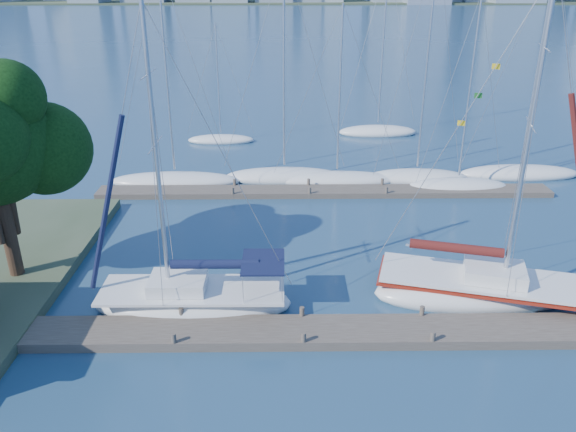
{
  "coord_description": "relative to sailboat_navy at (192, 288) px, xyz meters",
  "views": [
    {
      "loc": [
        -0.81,
        -18.87,
        13.44
      ],
      "look_at": [
        -0.54,
        4.0,
        3.58
      ],
      "focal_mm": 35.0,
      "sensor_mm": 36.0,
      "label": 1
    }
  ],
  "objects": [
    {
      "name": "bg_boat_6",
      "position": [
        -1.41,
        26.66,
        -0.8
      ],
      "size": [
        5.82,
        2.1,
        10.17
      ],
      "rotation": [
        0.0,
        0.0,
        -0.03
      ],
      "color": "silver",
      "rests_on": "ground"
    },
    {
      "name": "bg_boat_5",
      "position": [
        21.08,
        17.26,
        -0.72
      ],
      "size": [
        8.64,
        2.49,
        15.35
      ],
      "rotation": [
        0.0,
        0.0,
        -0.01
      ],
      "color": "silver",
      "rests_on": "ground"
    },
    {
      "name": "bg_boat_3",
      "position": [
        13.42,
        16.49,
        -0.71
      ],
      "size": [
        7.59,
        5.1,
        15.91
      ],
      "rotation": [
        0.0,
        0.0,
        0.42
      ],
      "color": "silver",
      "rests_on": "ground"
    },
    {
      "name": "ground",
      "position": [
        4.69,
        -2.11,
        -1.02
      ],
      "size": [
        700.0,
        700.0,
        0.0
      ],
      "primitive_type": "plane",
      "color": "navy",
      "rests_on": "ground"
    },
    {
      "name": "near_dock",
      "position": [
        4.69,
        -2.11,
        -0.82
      ],
      "size": [
        26.0,
        2.0,
        0.4
      ],
      "primitive_type": "cube",
      "color": "#453C32",
      "rests_on": "ground"
    },
    {
      "name": "bg_boat_1",
      "position": [
        4.06,
        16.73,
        -0.71
      ],
      "size": [
        8.47,
        2.53,
        15.16
      ],
      "rotation": [
        0.0,
        0.0,
        0.0
      ],
      "color": "silver",
      "rests_on": "ground"
    },
    {
      "name": "bg_boat_2",
      "position": [
        7.74,
        16.11,
        -0.77
      ],
      "size": [
        8.95,
        3.06,
        12.19
      ],
      "rotation": [
        0.0,
        0.0,
        0.09
      ],
      "color": "silver",
      "rests_on": "ground"
    },
    {
      "name": "far_dock",
      "position": [
        6.69,
        13.89,
        -0.84
      ],
      "size": [
        30.0,
        1.8,
        0.36
      ],
      "primitive_type": "cube",
      "color": "#453C32",
      "rests_on": "ground"
    },
    {
      "name": "sailboat_navy",
      "position": [
        0.0,
        0.0,
        0.0
      ],
      "size": [
        8.58,
        2.84,
        13.25
      ],
      "rotation": [
        0.0,
        0.0,
        -0.01
      ],
      "color": "silver",
      "rests_on": "ground"
    },
    {
      "name": "bg_boat_4",
      "position": [
        15.82,
        14.64,
        -0.74
      ],
      "size": [
        7.18,
        4.57,
        12.95
      ],
      "rotation": [
        0.0,
        0.0,
        0.36
      ],
      "color": "silver",
      "rests_on": "ground"
    },
    {
      "name": "far_shore",
      "position": [
        4.69,
        317.89,
        -1.02
      ],
      "size": [
        800.0,
        100.0,
        1.5
      ],
      "primitive_type": "cube",
      "color": "#38472D",
      "rests_on": "ground"
    },
    {
      "name": "bg_boat_0",
      "position": [
        -3.53,
        15.98,
        -0.73
      ],
      "size": [
        9.31,
        5.38,
        14.77
      ],
      "rotation": [
        0.0,
        0.0,
        -0.35
      ],
      "color": "silver",
      "rests_on": "ground"
    },
    {
      "name": "bg_boat_7",
      "position": [
        12.67,
        29.02,
        -0.7
      ],
      "size": [
        7.47,
        4.1,
        15.26
      ],
      "rotation": [
        0.0,
        0.0,
        0.24
      ],
      "color": "silver",
      "rests_on": "ground"
    },
    {
      "name": "sailboat_maroon",
      "position": [
        12.63,
        0.77,
        0.05
      ],
      "size": [
        9.65,
        5.33,
        14.39
      ],
      "rotation": [
        0.0,
        0.0,
        -0.27
      ],
      "color": "silver",
      "rests_on": "ground"
    }
  ]
}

